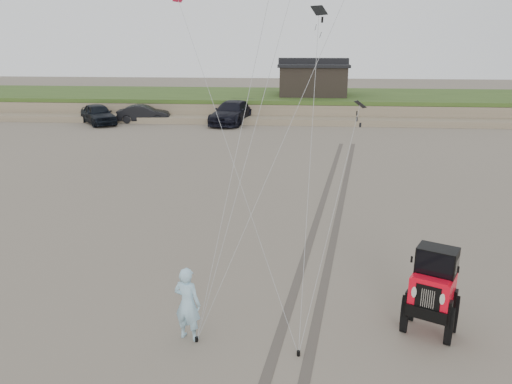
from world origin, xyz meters
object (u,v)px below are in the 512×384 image
truck_b (144,114)px  man (187,304)px  truck_c (232,113)px  cabin (313,78)px  truck_a (98,114)px  jeep (431,301)px

truck_b → man: (10.57, -31.05, 0.20)m
truck_b → truck_c: bearing=-97.5°
cabin → man: 37.75m
cabin → truck_a: 19.49m
truck_a → jeep: bearing=-94.2°
cabin → jeep: cabin is taller
truck_b → truck_a: bearing=101.9°
truck_c → man: size_ratio=3.41×
truck_b → jeep: bearing=-159.4°
cabin → truck_a: cabin is taller
truck_a → man: 32.97m
truck_a → truck_c: bearing=-31.9°
truck_b → jeep: (16.30, -30.33, 0.15)m
truck_b → truck_c: (7.52, 0.02, 0.19)m
truck_a → truck_c: size_ratio=0.78×
truck_a → jeep: size_ratio=1.04×
cabin → truck_b: cabin is taller
truck_a → truck_b: (3.46, 1.23, -0.11)m
truck_c → man: 31.22m
cabin → jeep: 36.91m
truck_c → jeep: bearing=-63.3°
cabin → man: bearing=-95.7°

